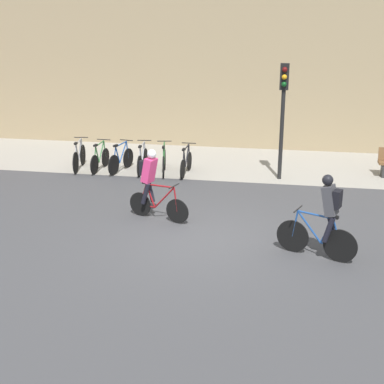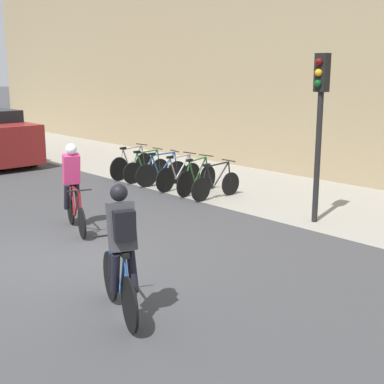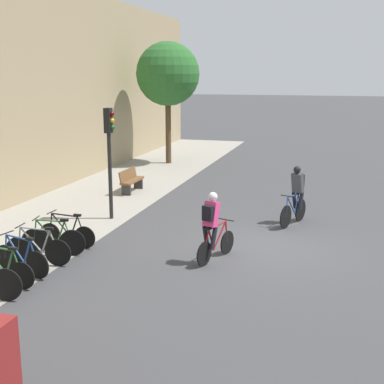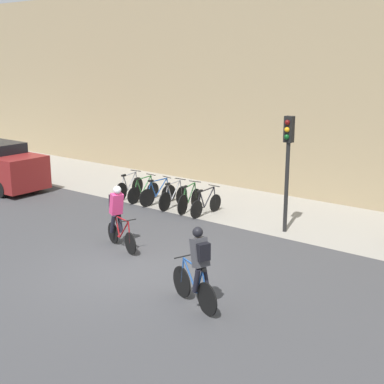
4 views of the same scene
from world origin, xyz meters
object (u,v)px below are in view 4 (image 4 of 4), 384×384
object	(u,v)px
parked_bike_5	(206,204)
traffic_light_pole	(288,153)
parked_bike_0	(129,188)
cyclist_pink	(118,214)
parked_bike_2	(158,194)
parked_bike_3	(173,197)
parked_bike_4	(189,200)
parked_bike_1	(143,191)
cyclist_grey	(198,266)

from	to	relation	value
parked_bike_5	traffic_light_pole	distance (m)	3.56
parked_bike_0	cyclist_pink	bearing A→B (deg)	-48.94
parked_bike_0	parked_bike_2	xyz separation A→B (m)	(1.42, 0.00, -0.02)
parked_bike_2	traffic_light_pole	world-z (taller)	traffic_light_pole
parked_bike_3	parked_bike_4	xyz separation A→B (m)	(0.71, 0.00, 0.00)
parked_bike_4	parked_bike_5	distance (m)	0.71
cyclist_pink	parked_bike_1	size ratio (longest dim) A/B	1.09
parked_bike_2	traffic_light_pole	bearing A→B (deg)	0.37
cyclist_grey	parked_bike_1	bearing A→B (deg)	140.30
cyclist_grey	parked_bike_2	bearing A→B (deg)	137.16
cyclist_pink	parked_bike_2	bearing A→B (deg)	117.20
cyclist_pink	cyclist_grey	xyz separation A→B (m)	(4.03, -1.66, -0.00)
parked_bike_3	traffic_light_pole	world-z (taller)	traffic_light_pole
parked_bike_1	parked_bike_3	xyz separation A→B (m)	(1.42, 0.00, 0.02)
cyclist_pink	traffic_light_pole	bearing A→B (deg)	53.06
parked_bike_2	parked_bike_3	world-z (taller)	parked_bike_3
traffic_light_pole	parked_bike_1	bearing A→B (deg)	-179.67
cyclist_pink	traffic_light_pole	xyz separation A→B (m)	(3.01, 4.01, 1.47)
parked_bike_0	parked_bike_3	distance (m)	2.13
parked_bike_3	parked_bike_4	bearing A→B (deg)	0.06
cyclist_grey	parked_bike_5	size ratio (longest dim) A/B	1.10
cyclist_grey	parked_bike_4	distance (m)	7.32
cyclist_pink	parked_bike_0	size ratio (longest dim) A/B	1.00
traffic_light_pole	parked_bike_3	bearing A→B (deg)	-179.56
cyclist_grey	parked_bike_5	world-z (taller)	cyclist_grey
parked_bike_2	parked_bike_4	distance (m)	1.42
parked_bike_0	parked_bike_2	bearing A→B (deg)	0.01
cyclist_pink	cyclist_grey	size ratio (longest dim) A/B	0.97
parked_bike_5	parked_bike_1	bearing A→B (deg)	179.98
parked_bike_0	parked_bike_5	bearing A→B (deg)	-0.02
parked_bike_0	traffic_light_pole	bearing A→B (deg)	0.29
parked_bike_0	parked_bike_4	distance (m)	2.84
cyclist_pink	parked_bike_5	xyz separation A→B (m)	(0.09, 3.97, -0.57)
cyclist_pink	cyclist_grey	bearing A→B (deg)	-22.34
cyclist_pink	parked_bike_3	world-z (taller)	cyclist_pink
parked_bike_5	cyclist_grey	bearing A→B (deg)	-55.03
parked_bike_2	parked_bike_5	world-z (taller)	parked_bike_2
cyclist_pink	parked_bike_1	world-z (taller)	cyclist_pink
parked_bike_1	parked_bike_0	bearing A→B (deg)	179.97
parked_bike_3	parked_bike_2	bearing A→B (deg)	179.97
parked_bike_3	parked_bike_5	bearing A→B (deg)	-0.05
traffic_light_pole	cyclist_grey	bearing A→B (deg)	-79.82
parked_bike_1	parked_bike_2	bearing A→B (deg)	0.05
parked_bike_0	parked_bike_1	world-z (taller)	parked_bike_0
parked_bike_3	traffic_light_pole	bearing A→B (deg)	0.44
parked_bike_1	parked_bike_2	world-z (taller)	parked_bike_2
parked_bike_0	parked_bike_2	world-z (taller)	parked_bike_0
cyclist_grey	parked_bike_5	bearing A→B (deg)	124.97
traffic_light_pole	parked_bike_5	bearing A→B (deg)	-179.33
cyclist_pink	parked_bike_2	world-z (taller)	cyclist_pink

